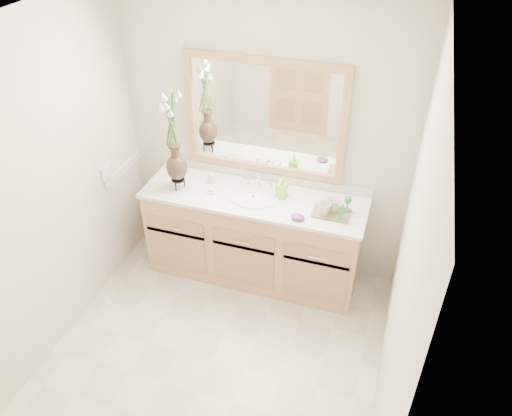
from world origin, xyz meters
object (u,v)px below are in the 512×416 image
(tumbler, at_px, (212,178))
(tray, at_px, (331,213))
(soap_bottle, at_px, (282,188))
(flower_vase, at_px, (172,127))

(tumbler, distance_m, tray, 1.06)
(tray, bearing_deg, soap_bottle, 165.05)
(tumbler, distance_m, soap_bottle, 0.62)
(tumbler, bearing_deg, soap_bottle, -2.22)
(tray, bearing_deg, tumbler, 172.59)
(tumbler, height_order, soap_bottle, soap_bottle)
(flower_vase, distance_m, tray, 1.39)
(flower_vase, height_order, soap_bottle, flower_vase)
(soap_bottle, relative_size, tray, 0.55)
(soap_bottle, distance_m, tray, 0.45)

